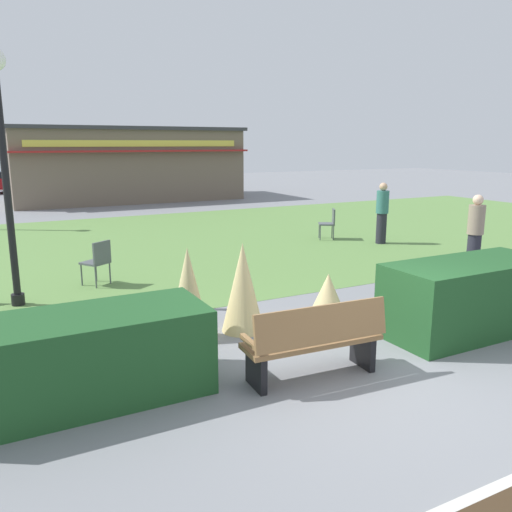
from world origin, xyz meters
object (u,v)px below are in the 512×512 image
parked_car_west_slot (2,181)px  parked_car_center_slot (98,179)px  lamppost_mid (3,149)px  person_strolling (382,213)px  cafe_chair_east (330,221)px  park_bench (315,341)px  cafe_chair_center (98,259)px  person_standing (475,234)px  parked_car_east_slot (177,176)px  food_kiosk (125,164)px

parked_car_west_slot → parked_car_center_slot: 5.27m
lamppost_mid → person_strolling: bearing=8.9°
lamppost_mid → cafe_chair_east: bearing=17.5°
park_bench → lamppost_mid: 6.01m
person_strolling → parked_car_west_slot: size_ratio=0.39×
cafe_chair_east → cafe_chair_center: 7.24m
park_bench → person_strolling: person_strolling is taller
cafe_chair_east → parked_car_west_slot: parked_car_west_slot is taller
person_standing → parked_car_center_slot: (-2.93, 25.14, -0.22)m
parked_car_west_slot → lamppost_mid: bearing=-91.6°
person_standing → parked_car_center_slot: person_standing is taller
parked_car_west_slot → person_standing: bearing=-71.9°
cafe_chair_east → parked_car_west_slot: 21.85m
person_strolling → parked_car_east_slot: size_ratio=0.39×
food_kiosk → lamppost_mid: bearing=-110.1°
park_bench → food_kiosk: food_kiosk is taller
cafe_chair_east → lamppost_mid: bearing=-162.5°
person_strolling → cafe_chair_east: bearing=86.7°
parked_car_center_slot → person_standing: bearing=-83.4°
park_bench → lamppost_mid: bearing=121.5°
cafe_chair_east → person_strolling: bearing=-53.2°
person_strolling → person_standing: (-0.52, -3.53, 0.00)m
parked_car_east_slot → parked_car_center_slot: bearing=179.9°
park_bench → parked_car_center_slot: size_ratio=0.40×
cafe_chair_center → parked_car_east_slot: parked_car_east_slot is taller
cafe_chair_center → person_standing: 7.83m
food_kiosk → cafe_chair_center: bearing=-105.9°
cafe_chair_center → lamppost_mid: bearing=-156.7°
cafe_chair_east → cafe_chair_center: (-6.96, -2.02, 0.00)m
park_bench → food_kiosk: 21.41m
person_strolling → parked_car_center_slot: person_strolling is taller
lamppost_mid → parked_car_center_slot: bearing=75.6°
parked_car_center_slot → parked_car_east_slot: bearing=-0.1°
cafe_chair_center → person_standing: bearing=-20.3°
park_bench → cafe_chair_east: size_ratio=1.94×
cafe_chair_east → cafe_chair_center: bearing=-163.8°
parked_car_center_slot → food_kiosk: bearing=-89.5°
parked_car_west_slot → parked_car_center_slot: bearing=0.0°
park_bench → parked_car_east_slot: 28.98m
cafe_chair_east → person_standing: 4.76m
lamppost_mid → parked_car_west_slot: bearing=88.4°
food_kiosk → parked_car_east_slot: bearing=53.7°
food_kiosk → cafe_chair_east: 13.98m
cafe_chair_east → parked_car_center_slot: size_ratio=0.21×
lamppost_mid → parked_car_west_slot: size_ratio=0.98×
person_strolling → parked_car_west_slot: (-8.72, 21.60, -0.22)m
person_strolling → parked_car_east_slot: person_strolling is taller
person_strolling → parked_car_center_slot: 21.88m
parked_car_center_slot → parked_car_east_slot: 4.99m
food_kiosk → parked_car_west_slot: bearing=128.5°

